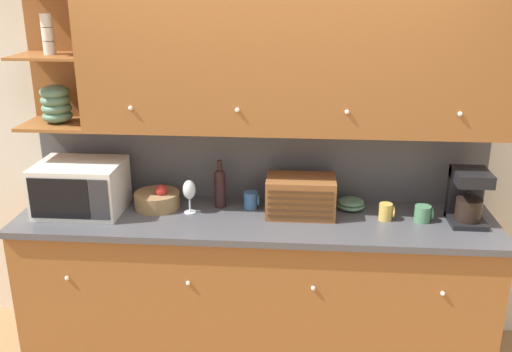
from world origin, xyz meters
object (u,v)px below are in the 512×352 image
Objects in this scene: fruit_basket at (157,199)px; mug at (423,214)px; microwave at (81,187)px; mug_patterned_third at (251,200)px; mug_blue_second at (386,212)px; bread_box at (301,196)px; bowl_stack_on_counter at (351,204)px; coffee_maker at (468,196)px; wine_glass at (189,191)px; wine_bottle at (220,186)px.

mug is at bearing -3.04° from fruit_basket.
microwave is 1.04m from mug_patterned_third.
fruit_basket is 2.72× the size of mug_blue_second.
mug_patterned_third is (1.03, 0.12, -0.10)m from microwave.
fruit_basket is 0.59m from mug_patterned_third.
mug_patterned_third is 0.26× the size of bread_box.
mug_patterned_third is at bearing -176.24° from bowl_stack_on_counter.
mug_patterned_third reaches higher than mug.
mug_patterned_third reaches higher than mug_blue_second.
fruit_basket reaches higher than mug.
mug_blue_second reaches higher than mug.
mug_blue_second is 0.48m from coffee_maker.
bowl_stack_on_counter is 0.44m from mug.
coffee_maker is at bearing -12.27° from bowl_stack_on_counter.
microwave is at bearing -178.23° from wine_glass.
microwave reaches higher than bowl_stack_on_counter.
mug_blue_second is (0.81, -0.11, -0.00)m from mug_patterned_third.
fruit_basket is 2.61× the size of mug_patterned_third.
mug_blue_second is at bearing -4.98° from bread_box.
coffee_maker is at bearing -4.49° from wine_bottle.
coffee_maker is at bearing -4.58° from mug_patterned_third.
bowl_stack_on_counter is at bearing 19.46° from bread_box.
mug_patterned_third is 1.04× the size of mug_blue_second.
mug is at bearing -21.41° from bowl_stack_on_counter.
bowl_stack_on_counter is at bearing 1.92° from wine_bottle.
mug is at bearing -0.78° from wine_glass.
bread_box is at bearing -2.33° from fruit_basket.
wine_glass is 1.00m from bowl_stack_on_counter.
wine_glass is at bearing -171.86° from bowl_stack_on_counter.
wine_bottle reaches higher than mug.
mug_patterned_third is at bearing 172.00° from mug_blue_second.
bowl_stack_on_counter is at bearing 3.76° from mug_patterned_third.
bowl_stack_on_counter is 0.68m from coffee_maker.
mug_patterned_third is 1.03m from mug.
coffee_maker reaches higher than fruit_basket.
wine_glass reaches higher than fruit_basket.
wine_glass is 1.18m from mug_blue_second.
fruit_basket is at bearing -173.10° from wine_bottle.
fruit_basket is 1.63× the size of bowl_stack_on_counter.
wine_glass is 1.97× the size of mug_patterned_third.
mug_blue_second is 0.96× the size of mug.
wine_glass is (0.22, -0.07, 0.09)m from fruit_basket.
fruit_basket is 1.61m from mug.
mug_patterned_third is at bearing 6.68° from microwave.
microwave reaches higher than mug_patterned_third.
bread_box is at bearing 2.58° from wine_glass.
wine_glass is at bearing -164.71° from mug_patterned_third.
bread_box reaches higher than fruit_basket.
mug is at bearing 0.05° from microwave.
mug_blue_second is at bearing 178.64° from mug.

